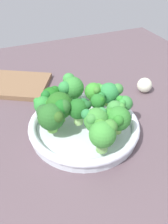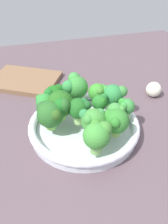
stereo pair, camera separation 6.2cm
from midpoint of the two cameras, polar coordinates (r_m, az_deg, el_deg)
The scene contains 18 objects.
ground_plane at distance 67.54cm, azimuth -5.20°, elevation -5.21°, with size 130.00×130.00×2.50cm, color #5A484F.
bowl at distance 64.84cm, azimuth -2.73°, elevation -3.51°, with size 28.68×28.68×3.70cm.
broccoli_floret_0 at distance 64.13cm, azimuth -11.92°, elevation 1.32°, with size 5.05×4.65×6.13cm.
broccoli_floret_1 at distance 57.37cm, azimuth -0.36°, elevation -1.93°, with size 6.17×5.98×7.06cm.
broccoli_floret_2 at distance 68.10cm, azimuth -0.29°, elevation 4.58°, with size 5.19×5.09×6.25cm.
broccoli_floret_3 at distance 57.99cm, azimuth 4.63°, elevation -1.59°, with size 5.97×6.19×7.07cm.
broccoli_floret_4 at distance 68.19cm, azimuth 3.16°, elevation 4.36°, with size 7.12×6.01×6.40cm.
broccoli_floret_5 at distance 67.36cm, azimuth -10.09°, elevation 3.36°, with size 5.82×5.99×6.20cm.
broccoli_floret_6 at distance 61.35cm, azimuth -8.34°, elevation 1.22°, with size 6.79×7.79×8.02cm.
broccoli_floret_7 at distance 53.08cm, azimuth 1.08°, elevation -5.03°, with size 6.39×5.96×7.60cm.
broccoli_floret_8 at distance 60.90cm, azimuth -4.13°, elevation 0.71°, with size 5.79×5.94×6.94cm.
broccoli_floret_9 at distance 68.69cm, azimuth -5.55°, elevation 5.58°, with size 7.34×7.40×7.68cm.
broccoli_floret_10 at distance 59.44cm, azimuth -10.39°, elevation -1.00°, with size 7.13×7.00×7.35cm.
broccoli_floret_11 at distance 64.35cm, azimuth 0.51°, elevation 2.40°, with size 4.48×4.04×5.92cm.
broccoli_floret_12 at distance 61.34cm, azimuth 4.42°, elevation 0.42°, with size 4.46×4.24×6.14cm.
broccoli_floret_13 at distance 64.75cm, azimuth 6.49°, elevation 1.84°, with size 4.39×4.07×5.32cm.
cutting_board at distance 88.82cm, azimuth -17.68°, elevation 5.97°, with size 22.40×16.53×1.60cm, color brown.
garlic_bulb at distance 82.79cm, azimuth 11.63°, elevation 5.97°, with size 4.80×4.80×4.80cm, color white.
Camera 1 is at (-16.78, -47.41, 43.74)cm, focal length 39.94 mm.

